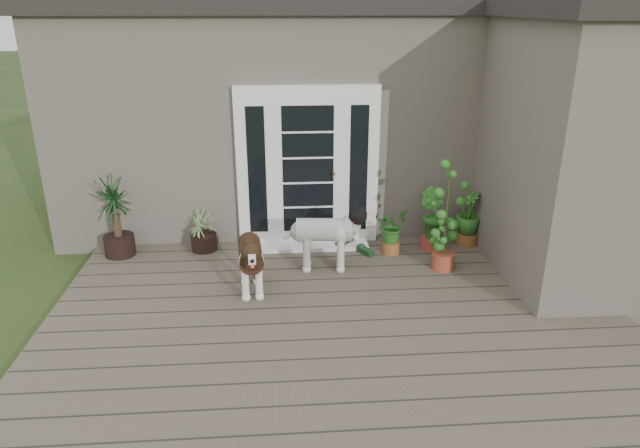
{
  "coord_description": "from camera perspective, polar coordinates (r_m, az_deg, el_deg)",
  "views": [
    {
      "loc": [
        -0.58,
        -4.8,
        3.24
      ],
      "look_at": [
        -0.1,
        1.75,
        0.7
      ],
      "focal_mm": 32.1,
      "sensor_mm": 36.0,
      "label": 1
    }
  ],
  "objects": [
    {
      "name": "spider_plant",
      "position": [
        7.8,
        -11.58,
        -0.47
      ],
      "size": [
        0.65,
        0.65,
        0.61
      ],
      "primitive_type": null,
      "rotation": [
        0.0,
        0.0,
        -0.15
      ],
      "color": "#86A062",
      "rests_on": "deck"
    },
    {
      "name": "brindle_dog",
      "position": [
        6.56,
        -6.91,
        -3.94
      ],
      "size": [
        0.44,
        0.88,
        0.71
      ],
      "primitive_type": null,
      "rotation": [
        0.0,
        0.0,
        3.23
      ],
      "color": "#3F2517",
      "rests_on": "deck"
    },
    {
      "name": "yucca",
      "position": [
        7.86,
        -19.68,
        0.71
      ],
      "size": [
        0.99,
        0.99,
        1.08
      ],
      "primitive_type": null,
      "rotation": [
        0.0,
        0.0,
        0.43
      ],
      "color": "#123311",
      "rests_on": "deck"
    },
    {
      "name": "roof_main",
      "position": [
        9.47,
        -0.74,
        20.91
      ],
      "size": [
        7.6,
        4.2,
        0.2
      ],
      "primitive_type": "cube",
      "color": "#2D2826",
      "rests_on": "house_main"
    },
    {
      "name": "door_step",
      "position": [
        7.85,
        -1.08,
        -2.09
      ],
      "size": [
        1.6,
        0.4,
        0.05
      ],
      "primitive_type": "cube",
      "color": "white",
      "rests_on": "deck"
    },
    {
      "name": "house_wing",
      "position": [
        7.39,
        24.17,
        6.08
      ],
      "size": [
        1.6,
        2.4,
        3.1
      ],
      "primitive_type": "cube",
      "color": "#665E54",
      "rests_on": "ground"
    },
    {
      "name": "sapling",
      "position": [
        7.1,
        12.56,
        1.17
      ],
      "size": [
        0.57,
        0.57,
        1.51
      ],
      "primitive_type": null,
      "rotation": [
        0.0,
        0.0,
        0.35
      ],
      "color": "#16501B",
      "rests_on": "deck"
    },
    {
      "name": "house_main",
      "position": [
        9.62,
        -0.69,
        11.03
      ],
      "size": [
        7.4,
        4.0,
        3.1
      ],
      "primitive_type": "cube",
      "color": "#665E54",
      "rests_on": "ground"
    },
    {
      "name": "herb_a",
      "position": [
        7.63,
        7.11,
        -1.01
      ],
      "size": [
        0.58,
        0.58,
        0.53
      ],
      "primitive_type": "imported",
      "rotation": [
        0.0,
        0.0,
        0.7
      ],
      "color": "#1A5C1A",
      "rests_on": "deck"
    },
    {
      "name": "white_dog",
      "position": [
        7.06,
        0.42,
        -1.65
      ],
      "size": [
        0.95,
        0.47,
        0.77
      ],
      "primitive_type": null,
      "rotation": [
        0.0,
        0.0,
        -1.65
      ],
      "color": "silver",
      "rests_on": "deck"
    },
    {
      "name": "door_unit",
      "position": [
        7.69,
        -1.22,
        5.71
      ],
      "size": [
        1.9,
        0.14,
        2.15
      ],
      "primitive_type": "cube",
      "color": "white",
      "rests_on": "deck"
    },
    {
      "name": "clog_left",
      "position": [
        7.64,
        4.55,
        -2.64
      ],
      "size": [
        0.28,
        0.33,
        0.09
      ],
      "primitive_type": null,
      "rotation": [
        0.0,
        0.0,
        0.55
      ],
      "color": "#15361A",
      "rests_on": "deck"
    },
    {
      "name": "herb_b",
      "position": [
        7.84,
        11.06,
        -0.27
      ],
      "size": [
        0.57,
        0.57,
        0.62
      ],
      "primitive_type": "imported",
      "rotation": [
        0.0,
        0.0,
        2.12
      ],
      "color": "#1C6323",
      "rests_on": "deck"
    },
    {
      "name": "clog_right",
      "position": [
        7.86,
        2.47,
        -1.86
      ],
      "size": [
        0.35,
        0.35,
        0.1
      ],
      "primitive_type": null,
      "rotation": [
        0.0,
        0.0,
        -0.77
      ],
      "color": "#14321B",
      "rests_on": "deck"
    },
    {
      "name": "roof_wing",
      "position": [
        7.2,
        26.22,
        18.81
      ],
      "size": [
        1.8,
        2.6,
        0.2
      ],
      "primitive_type": "cube",
      "color": "#2D2826",
      "rests_on": "house_wing"
    },
    {
      "name": "deck",
      "position": [
        6.12,
        1.9,
        -10.16
      ],
      "size": [
        6.2,
        4.6,
        0.12
      ],
      "primitive_type": "cube",
      "color": "#6B5B4C",
      "rests_on": "ground"
    },
    {
      "name": "herb_c",
      "position": [
        8.09,
        14.52,
        0.14
      ],
      "size": [
        0.41,
        0.41,
        0.63
      ],
      "primitive_type": "imported",
      "rotation": [
        0.0,
        0.0,
        4.72
      ],
      "color": "#1A5D1D",
      "rests_on": "deck"
    }
  ]
}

